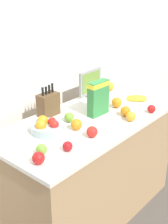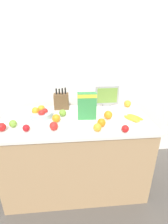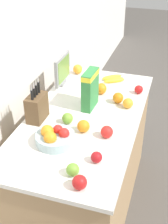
# 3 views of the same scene
# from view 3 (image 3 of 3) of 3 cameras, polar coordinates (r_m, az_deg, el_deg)

# --- Properties ---
(ground_plane) EXTENTS (14.00, 14.00, 0.00)m
(ground_plane) POSITION_cam_3_polar(r_m,az_deg,el_deg) (2.76, 0.14, -16.32)
(ground_plane) COLOR #514C47
(wall_back) EXTENTS (9.00, 0.06, 2.60)m
(wall_back) POSITION_cam_3_polar(r_m,az_deg,el_deg) (2.23, -14.84, 11.00)
(wall_back) COLOR silver
(wall_back) RESTS_ON ground_plane
(counter) EXTENTS (1.54, 0.76, 0.88)m
(counter) POSITION_cam_3_polar(r_m,az_deg,el_deg) (2.44, 0.15, -9.36)
(counter) COLOR tan
(counter) RESTS_ON ground_plane
(knife_block) EXTENTS (0.17, 0.10, 0.29)m
(knife_block) POSITION_cam_3_polar(r_m,az_deg,el_deg) (2.11, -8.62, 0.87)
(knife_block) COLOR brown
(knife_block) RESTS_ON counter
(small_monitor) EXTENTS (0.28, 0.03, 0.25)m
(small_monitor) POSITION_cam_3_polar(r_m,az_deg,el_deg) (2.54, -3.95, 7.72)
(small_monitor) COLOR gray
(small_monitor) RESTS_ON counter
(cereal_box) EXTENTS (0.19, 0.08, 0.28)m
(cereal_box) POSITION_cam_3_polar(r_m,az_deg,el_deg) (2.21, 1.11, 4.42)
(cereal_box) COLOR #338442
(cereal_box) RESTS_ON counter
(fruit_bowl) EXTENTS (0.24, 0.24, 0.11)m
(fruit_bowl) POSITION_cam_3_polar(r_m,az_deg,el_deg) (1.90, -5.41, -4.58)
(fruit_bowl) COLOR #99B2B7
(fruit_bowl) RESTS_ON counter
(banana_bunch) EXTENTS (0.19, 0.20, 0.03)m
(banana_bunch) POSITION_cam_3_polar(r_m,az_deg,el_deg) (2.67, 5.35, 6.08)
(banana_bunch) COLOR yellow
(banana_bunch) RESTS_ON counter
(apple_near_bananas) EXTENTS (0.08, 0.08, 0.08)m
(apple_near_bananas) POSITION_cam_3_polar(r_m,az_deg,el_deg) (2.08, -3.04, -1.16)
(apple_near_bananas) COLOR #6B9E33
(apple_near_bananas) RESTS_ON counter
(apple_rear) EXTENTS (0.08, 0.08, 0.08)m
(apple_rear) POSITION_cam_3_polar(r_m,az_deg,el_deg) (1.95, 4.19, -3.64)
(apple_rear) COLOR red
(apple_rear) RESTS_ON counter
(apple_by_knife_block) EXTENTS (0.07, 0.07, 0.07)m
(apple_by_knife_block) POSITION_cam_3_polar(r_m,az_deg,el_deg) (1.68, -2.06, -10.49)
(apple_by_knife_block) COLOR #6B9E33
(apple_by_knife_block) RESTS_ON counter
(apple_leftmost) EXTENTS (0.08, 0.08, 0.08)m
(apple_leftmost) POSITION_cam_3_polar(r_m,az_deg,el_deg) (1.61, -0.80, -12.74)
(apple_leftmost) COLOR red
(apple_leftmost) RESTS_ON counter
(apple_middle) EXTENTS (0.07, 0.07, 0.07)m
(apple_middle) POSITION_cam_3_polar(r_m,az_deg,el_deg) (2.48, 9.97, 4.08)
(apple_middle) COLOR red
(apple_middle) RESTS_ON counter
(apple_front) EXTENTS (0.07, 0.07, 0.07)m
(apple_front) POSITION_cam_3_polar(r_m,az_deg,el_deg) (1.76, 2.30, -8.26)
(apple_front) COLOR #A31419
(apple_front) RESTS_ON counter
(orange_near_bowl) EXTENTS (0.08, 0.08, 0.08)m
(orange_near_bowl) POSITION_cam_3_polar(r_m,az_deg,el_deg) (2.78, -1.18, 7.83)
(orange_near_bowl) COLOR orange
(orange_near_bowl) RESTS_ON counter
(orange_by_cereal) EXTENTS (0.08, 0.08, 0.08)m
(orange_by_cereal) POSITION_cam_3_polar(r_m,az_deg,el_deg) (2.27, 8.04, 1.60)
(orange_by_cereal) COLOR orange
(orange_by_cereal) RESTS_ON counter
(orange_front_right) EXTENTS (0.08, 0.08, 0.08)m
(orange_front_right) POSITION_cam_3_polar(r_m,az_deg,el_deg) (1.99, -0.11, -2.61)
(orange_front_right) COLOR orange
(orange_front_right) RESTS_ON counter
(orange_mid_right) EXTENTS (0.09, 0.09, 0.09)m
(orange_mid_right) POSITION_cam_3_polar(r_m,az_deg,el_deg) (2.44, 3.14, 4.28)
(orange_mid_right) COLOR orange
(orange_mid_right) RESTS_ON counter
(orange_mid_left) EXTENTS (0.08, 0.08, 0.08)m
(orange_mid_left) POSITION_cam_3_polar(r_m,az_deg,el_deg) (2.33, 6.25, 2.59)
(orange_mid_left) COLOR orange
(orange_mid_left) RESTS_ON counter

